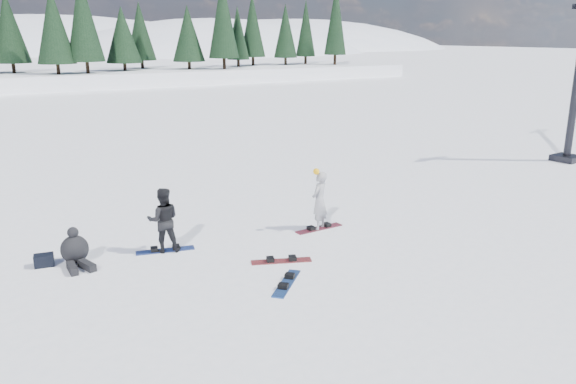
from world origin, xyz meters
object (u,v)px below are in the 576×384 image
Objects in this scene: snowboard_loose_a at (287,283)px; seated_rider at (75,250)px; snowboarder_man at (163,220)px; gear_bag at (44,260)px; lift_tower at (575,96)px; snowboarder_woman at (319,200)px; snowboard_loose_b at (281,261)px.

seated_rider is at bearing 92.74° from snowboard_loose_a.
snowboarder_man is 3.78× the size of gear_bag.
lift_tower is 14.83m from snowboarder_woman.
snowboard_loose_b is (5.14, -2.67, -0.14)m from gear_bag.
gear_bag is at bearing 150.81° from seated_rider.
seated_rider is (-21.14, -1.23, -2.52)m from lift_tower.
snowboarder_man is (-18.97, -1.49, -2.03)m from lift_tower.
snowboard_loose_a is (-17.23, -4.83, -2.86)m from lift_tower.
lift_tower is 22.03m from gear_bag.
gear_bag reaches higher than snowboard_loose_b.
snowboarder_man is at bearing -15.52° from seated_rider.
snowboarder_woman is at bearing 57.53° from snowboard_loose_b.
snowboard_loose_a is at bearing -39.94° from gear_bag.
lift_tower reaches higher than seated_rider.
snowboard_loose_b is at bearing 154.16° from snowboarder_man.
gear_bag is 0.30× the size of snowboard_loose_b.
lift_tower is 21.32m from seated_rider.
snowboarder_man is 2.24m from seated_rider.
snowboard_loose_b is (-16.69, -3.64, -2.86)m from lift_tower.
snowboard_loose_a is (1.74, -3.34, -0.84)m from snowboarder_man.
snowboard_loose_b is (0.54, 1.19, 0.00)m from snowboard_loose_a.
snowboarder_woman is 1.24× the size of snowboard_loose_b.
snowboard_loose_b is at bearing -37.22° from seated_rider.
gear_bag is at bearing -39.70° from snowboarder_woman.
gear_bag reaches higher than snowboard_loose_a.
lift_tower reaches higher than snowboard_loose_a.
seated_rider is 0.77× the size of snowboard_loose_a.
snowboard_loose_b is (2.27, -2.15, -0.84)m from snowboarder_man.
snowboarder_man reaches higher than seated_rider.
seated_rider is 0.77× the size of snowboard_loose_b.
snowboarder_man is 1.47× the size of seated_rider.
snowboarder_woman is 6.66m from seated_rider.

